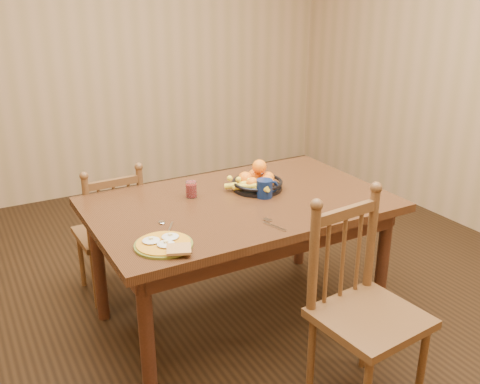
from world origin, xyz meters
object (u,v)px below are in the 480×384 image
chair_near (363,310)px  coffee_mug (265,188)px  breakfast_plate (164,244)px  fruit_bowl (257,182)px  dining_table (240,215)px  chair_far (111,233)px

chair_near → coffee_mug: 0.87m
breakfast_plate → fruit_bowl: fruit_bowl is taller
dining_table → coffee_mug: bearing=-6.7°
chair_near → fruit_bowl: size_ratio=3.02×
breakfast_plate → coffee_mug: coffee_mug is taller
breakfast_plate → coffee_mug: size_ratio=2.28×
coffee_mug → chair_far: bearing=136.6°
chair_far → coffee_mug: 1.03m
chair_near → fruit_bowl: chair_near is taller
dining_table → breakfast_plate: breakfast_plate is taller
chair_near → fruit_bowl: (-0.01, 0.93, 0.32)m
chair_near → fruit_bowl: bearing=85.5°
dining_table → chair_near: 0.86m
chair_far → dining_table: bearing=129.1°
dining_table → fruit_bowl: fruit_bowl is taller
coffee_mug → fruit_bowl: (0.02, 0.12, -0.00)m
breakfast_plate → fruit_bowl: 0.84m
coffee_mug → fruit_bowl: bearing=82.1°
breakfast_plate → coffee_mug: bearing=22.7°
dining_table → coffee_mug: (0.15, -0.02, 0.14)m
chair_far → chair_near: chair_near is taller
chair_near → coffee_mug: bearing=86.8°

